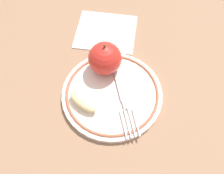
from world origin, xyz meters
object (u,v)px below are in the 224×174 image
Objects in this scene: apple_slice_front at (83,101)px; napkin_folded at (106,31)px; apple_red_whole at (105,58)px; fork at (123,95)px; plate at (112,94)px.

apple_slice_front is 0.46× the size of napkin_folded.
apple_red_whole is 1.20× the size of apple_slice_front.
apple_slice_front is 0.38× the size of fork.
plate is at bearing -123.39° from fork.
apple_slice_front is at bearing 106.34° from plate.
fork reaches higher than plate.
napkin_folded is (0.11, -0.02, -0.05)m from apple_red_whole.
plate is 3.19× the size of apple_slice_front.
fork is (-0.01, -0.02, 0.01)m from plate.
plate is 1.20× the size of fork.
napkin_folded is (0.17, -0.01, -0.00)m from plate.
apple_slice_front is 0.20m from napkin_folded.
plate is at bearing 63.90° from apple_slice_front.
plate reaches higher than napkin_folded.
apple_red_whole is 0.55× the size of napkin_folded.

